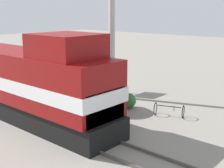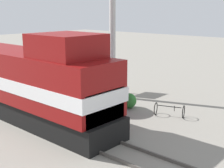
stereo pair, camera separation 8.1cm
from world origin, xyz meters
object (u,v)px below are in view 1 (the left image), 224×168
vendor_umbrella (109,84)px  billboard_sign (103,54)px  bicycle (97,96)px  locomotive (24,81)px  utility_pole (112,34)px  bicycle_spare (169,110)px  person_bystander (84,95)px

vendor_umbrella → billboard_sign: (3.22, 3.51, 1.20)m
vendor_umbrella → bicycle: (0.79, 1.81, -1.28)m
locomotive → billboard_sign: size_ratio=3.71×
vendor_umbrella → utility_pole: bearing=38.2°
vendor_umbrella → bicycle_spare: (1.46, -3.46, -1.28)m
locomotive → utility_pole: utility_pole is taller
locomotive → billboard_sign: bearing=4.9°
billboard_sign → person_bystander: size_ratio=2.38×
locomotive → vendor_umbrella: locomotive is taller
utility_pole → locomotive: bearing=171.8°
bicycle → vendor_umbrella: bearing=-123.8°
billboard_sign → bicycle: (-2.43, -1.70, -2.48)m
vendor_umbrella → bicycle_spare: size_ratio=1.30×
locomotive → bicycle: bearing=-12.2°
locomotive → person_bystander: 3.85m
billboard_sign → person_bystander: (-4.03, -2.07, -2.00)m
person_bystander → bicycle_spare: 5.42m
locomotive → person_bystander: locomotive is taller
bicycle → billboard_sign: bearing=24.8°
vendor_umbrella → billboard_sign: billboard_sign is taller
billboard_sign → bicycle_spare: size_ratio=2.07×
billboard_sign → locomotive: bearing=-175.1°
locomotive → billboard_sign: locomotive is taller
bicycle → person_bystander: bearing=-177.2°
utility_pole → billboard_sign: 2.44m
vendor_umbrella → billboard_sign: bearing=47.4°
bicycle_spare → utility_pole: bearing=59.8°
utility_pole → person_bystander: utility_pole is taller
utility_pole → bicycle_spare: (-0.99, -5.38, -4.16)m
billboard_sign → person_bystander: billboard_sign is taller
bicycle_spare → locomotive: bearing=111.8°
utility_pole → bicycle_spare: utility_pole is taller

